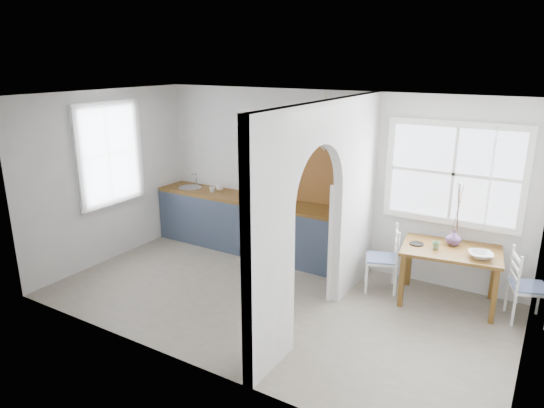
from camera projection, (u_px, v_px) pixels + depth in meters
The scene contains 26 objects.
floor at pixel (272, 301), 6.31m from camera, with size 5.80×3.20×0.01m, color gray.
ceiling at pixel (272, 97), 5.56m from camera, with size 5.80×3.20×0.01m, color silver.
walls at pixel (272, 205), 5.94m from camera, with size 5.81×3.21×2.60m.
partition at pixel (326, 201), 5.60m from camera, with size 0.12×3.20×2.60m.
kitchen_window at pixel (108, 154), 7.26m from camera, with size 0.10×1.16×1.50m, color white, non-canonical shape.
nook_window at pixel (454, 174), 6.24m from camera, with size 1.76×0.10×1.30m, color white, non-canonical shape.
counter at pixel (254, 224), 7.83m from camera, with size 3.50×0.60×0.90m.
sink at pixel (190, 188), 8.32m from camera, with size 0.40×0.40×0.02m, color #AFB2BA.
backsplash at pixel (314, 174), 7.32m from camera, with size 1.65×0.03×0.90m, color olive.
shelf at pixel (312, 132), 7.06m from camera, with size 1.75×0.20×0.21m.
pendant_lamp at pixel (324, 146), 6.64m from camera, with size 0.26×0.26×0.16m, color beige.
utensil_rail at pixel (347, 184), 6.33m from camera, with size 0.02×0.02×0.50m, color #AFB2BA.
dining_table at pixel (449, 276), 6.17m from camera, with size 1.19×0.79×0.74m, color brown, non-canonical shape.
chair_left at pixel (381, 258), 6.52m from camera, with size 0.41×0.41×0.90m, color white, non-canonical shape.
chair_right at pixel (529, 287), 5.73m from camera, with size 0.40×0.40×0.88m, color white, non-canonical shape.
kettle at pixel (341, 207), 6.77m from camera, with size 0.23×0.18×0.27m, color silver, non-canonical shape.
mug_a at pixel (212, 190), 8.01m from camera, with size 0.09×0.09×0.09m, color silver.
mug_b at pixel (220, 187), 8.14m from camera, with size 0.13×0.13×0.10m, color white.
knife_block at pixel (253, 189), 7.80m from camera, with size 0.10×0.14×0.22m, color black.
jar at pixel (244, 190), 7.88m from camera, with size 0.09×0.09×0.15m, color #777558.
towel_magenta at pixel (344, 264), 6.75m from camera, with size 0.02×0.03×0.52m, color #DB2B57.
towel_orange at pixel (342, 267), 6.73m from camera, with size 0.02×0.03×0.48m, color orange.
bowl at pixel (481, 255), 5.79m from camera, with size 0.28×0.28×0.07m, color silver.
table_cup at pixel (436, 245), 6.06m from camera, with size 0.10×0.10×0.09m, color #649569.
plate at pixel (416, 244), 6.21m from camera, with size 0.18×0.18×0.01m, color black.
vase at pixel (454, 238), 6.17m from camera, with size 0.19×0.19×0.20m, color #5B406A.
Camera 1 is at (2.94, -4.86, 3.03)m, focal length 32.00 mm.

